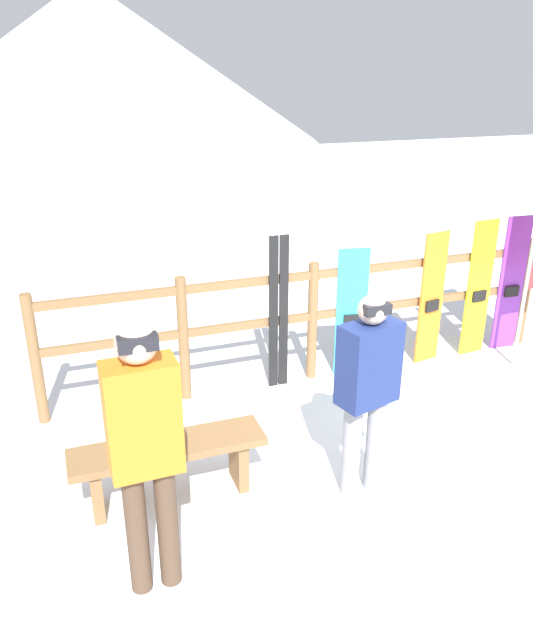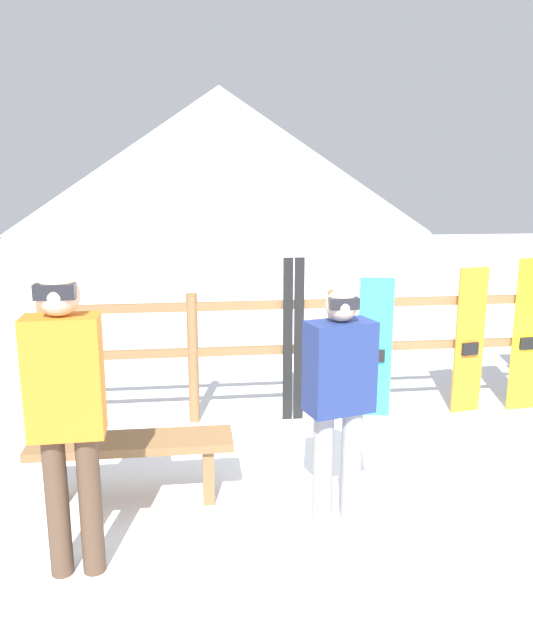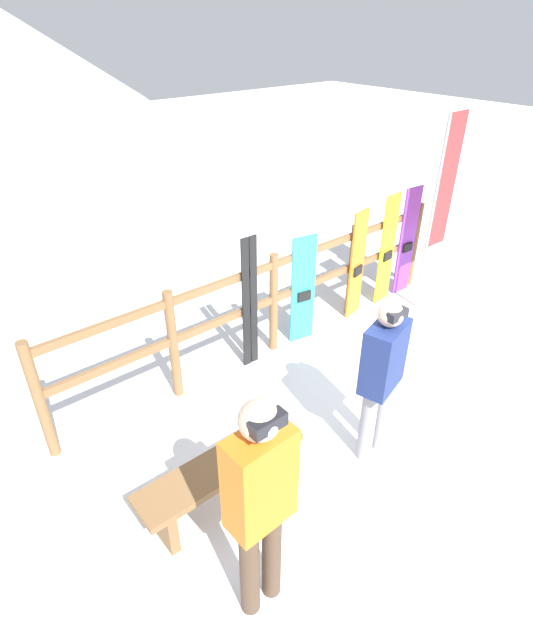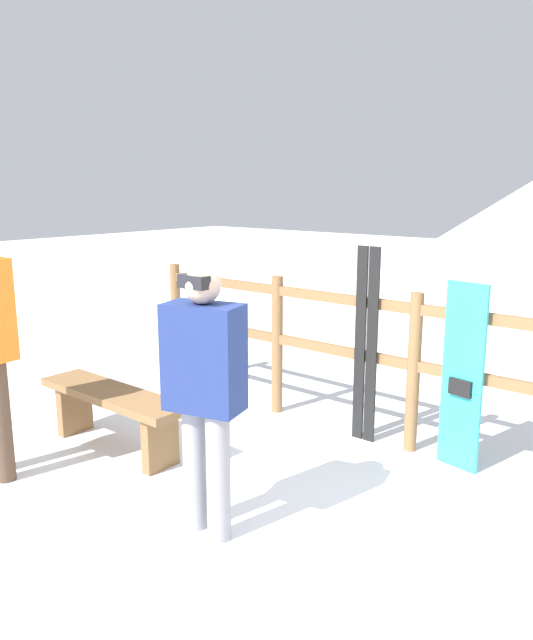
{
  "view_description": "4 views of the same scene",
  "coord_description": "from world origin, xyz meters",
  "px_view_note": "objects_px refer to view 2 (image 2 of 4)",
  "views": [
    {
      "loc": [
        -2.37,
        -3.7,
        3.03
      ],
      "look_at": [
        -0.8,
        0.73,
        1.09
      ],
      "focal_mm": 35.0,
      "sensor_mm": 36.0,
      "label": 1
    },
    {
      "loc": [
        -1.31,
        -4.01,
        2.28
      ],
      "look_at": [
        -0.72,
        0.92,
        1.13
      ],
      "focal_mm": 35.0,
      "sensor_mm": 36.0,
      "label": 2
    },
    {
      "loc": [
        -3.22,
        -2.16,
        3.48
      ],
      "look_at": [
        -0.62,
        0.98,
        0.95
      ],
      "focal_mm": 28.0,
      "sensor_mm": 36.0,
      "label": 3
    },
    {
      "loc": [
        2.03,
        -2.57,
        2.01
      ],
      "look_at": [
        -0.81,
        0.85,
        1.05
      ],
      "focal_mm": 35.0,
      "sensor_mm": 36.0,
      "label": 4
    }
  ],
  "objects_px": {
    "bench": "(132,455)",
    "snowboard_yellow": "(527,336)",
    "person_navy": "(339,390)",
    "snowboard_cyan": "(375,349)",
    "snowboard_orange": "(469,341)",
    "person_orange": "(66,403)",
    "ski_pair_black": "(293,340)"
  },
  "relations": [
    {
      "from": "person_navy",
      "to": "ski_pair_black",
      "type": "distance_m",
      "value": 1.79
    },
    {
      "from": "person_orange",
      "to": "snowboard_cyan",
      "type": "relative_size",
      "value": 1.31
    },
    {
      "from": "snowboard_cyan",
      "to": "ski_pair_black",
      "type": "bearing_deg",
      "value": 179.74
    },
    {
      "from": "person_navy",
      "to": "snowboard_orange",
      "type": "xyz_separation_m",
      "value": [
        1.72,
        1.78,
        -0.2
      ]
    },
    {
      "from": "bench",
      "to": "person_orange",
      "type": "height_order",
      "value": "person_orange"
    },
    {
      "from": "bench",
      "to": "person_navy",
      "type": "bearing_deg",
      "value": -15.47
    },
    {
      "from": "person_navy",
      "to": "snowboard_cyan",
      "type": "relative_size",
      "value": 1.16
    },
    {
      "from": "bench",
      "to": "person_orange",
      "type": "xyz_separation_m",
      "value": [
        -0.25,
        -0.81,
        0.7
      ]
    },
    {
      "from": "bench",
      "to": "person_orange",
      "type": "distance_m",
      "value": 1.1
    },
    {
      "from": "bench",
      "to": "person_navy",
      "type": "relative_size",
      "value": 0.9
    },
    {
      "from": "snowboard_cyan",
      "to": "snowboard_orange",
      "type": "xyz_separation_m",
      "value": [
        0.94,
        0.0,
        0.04
      ]
    },
    {
      "from": "person_navy",
      "to": "snowboard_cyan",
      "type": "height_order",
      "value": "person_navy"
    },
    {
      "from": "ski_pair_black",
      "to": "snowboard_cyan",
      "type": "bearing_deg",
      "value": -0.26
    },
    {
      "from": "person_orange",
      "to": "snowboard_yellow",
      "type": "bearing_deg",
      "value": 29.05
    },
    {
      "from": "snowboard_orange",
      "to": "snowboard_yellow",
      "type": "xyz_separation_m",
      "value": [
        0.59,
        0.0,
        0.04
      ]
    },
    {
      "from": "person_navy",
      "to": "snowboard_orange",
      "type": "distance_m",
      "value": 2.48
    },
    {
      "from": "snowboard_orange",
      "to": "snowboard_cyan",
      "type": "bearing_deg",
      "value": -180.0
    },
    {
      "from": "person_navy",
      "to": "snowboard_orange",
      "type": "bearing_deg",
      "value": 45.96
    },
    {
      "from": "ski_pair_black",
      "to": "snowboard_orange",
      "type": "distance_m",
      "value": 1.73
    },
    {
      "from": "bench",
      "to": "snowboard_yellow",
      "type": "bearing_deg",
      "value": 20.6
    },
    {
      "from": "person_navy",
      "to": "snowboard_cyan",
      "type": "xyz_separation_m",
      "value": [
        0.78,
        1.78,
        -0.24
      ]
    },
    {
      "from": "bench",
      "to": "snowboard_orange",
      "type": "height_order",
      "value": "snowboard_orange"
    },
    {
      "from": "person_orange",
      "to": "person_navy",
      "type": "distance_m",
      "value": 1.71
    },
    {
      "from": "ski_pair_black",
      "to": "snowboard_orange",
      "type": "height_order",
      "value": "ski_pair_black"
    },
    {
      "from": "bench",
      "to": "ski_pair_black",
      "type": "relative_size",
      "value": 0.91
    },
    {
      "from": "person_orange",
      "to": "person_navy",
      "type": "bearing_deg",
      "value": 14.33
    },
    {
      "from": "bench",
      "to": "ski_pair_black",
      "type": "height_order",
      "value": "ski_pair_black"
    },
    {
      "from": "bench",
      "to": "snowboard_orange",
      "type": "xyz_separation_m",
      "value": [
        3.11,
        1.39,
        0.36
      ]
    },
    {
      "from": "snowboard_cyan",
      "to": "snowboard_yellow",
      "type": "distance_m",
      "value": 1.54
    },
    {
      "from": "snowboard_yellow",
      "to": "ski_pair_black",
      "type": "bearing_deg",
      "value": 179.92
    },
    {
      "from": "bench",
      "to": "snowboard_yellow",
      "type": "height_order",
      "value": "snowboard_yellow"
    },
    {
      "from": "person_orange",
      "to": "snowboard_orange",
      "type": "height_order",
      "value": "person_orange"
    }
  ]
}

